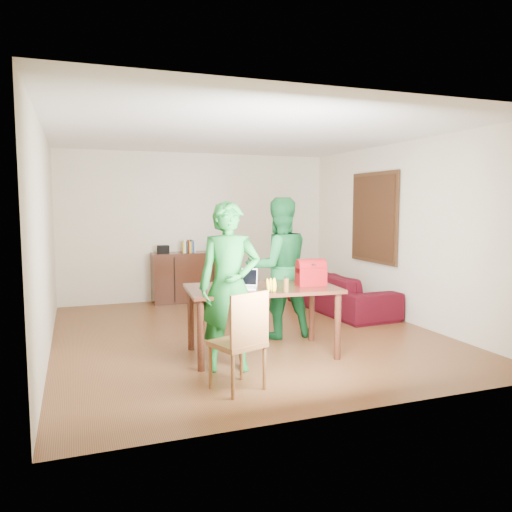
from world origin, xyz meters
name	(u,v)px	position (x,y,z in m)	size (l,w,h in m)	color
room	(244,238)	(0.01, 0.13, 1.31)	(5.20, 5.70, 2.90)	#4C2913
table	(262,296)	(-0.13, -0.95, 0.71)	(1.81, 1.12, 0.81)	black
chair	(238,361)	(-0.74, -1.93, 0.28)	(0.55, 0.54, 0.97)	brown
person_near	(229,287)	(-0.65, -1.33, 0.90)	(0.66, 0.43, 1.81)	#145D20
person_far	(279,268)	(0.37, -0.25, 0.93)	(0.90, 0.70, 1.86)	#145E29
laptop	(243,285)	(-0.38, -1.00, 0.85)	(0.37, 0.32, 0.22)	white
bananas	(271,289)	(-0.15, -1.30, 0.84)	(0.16, 0.10, 0.06)	gold
bottle	(286,284)	(0.00, -1.35, 0.90)	(0.06, 0.06, 0.17)	#543513
red_bag	(311,275)	(0.45, -1.06, 0.94)	(0.34, 0.20, 0.25)	maroon
sofa	(340,291)	(1.95, 0.88, 0.33)	(2.23, 0.87, 0.65)	#410816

